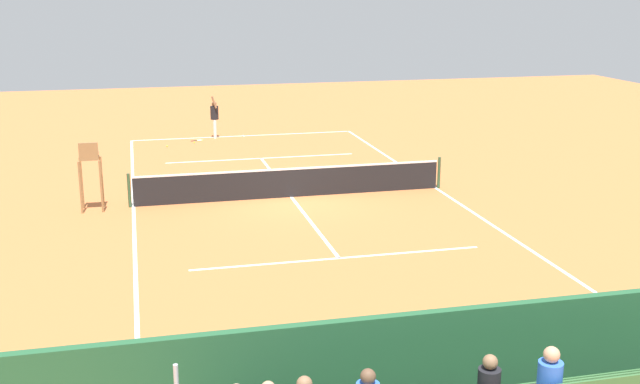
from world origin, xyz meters
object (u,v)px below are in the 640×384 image
courtside_bench (567,358)px  tennis_player (215,116)px  tennis_net (291,182)px  tennis_racket (199,140)px  tennis_ball_near (194,142)px  umpire_chair (90,169)px  tennis_ball_far (167,146)px

courtside_bench → tennis_player: size_ratio=0.93×
tennis_net → tennis_racket: tennis_net is taller
tennis_net → tennis_ball_near: (2.33, -9.82, -0.47)m
courtside_bench → umpire_chair: bearing=-57.9°
tennis_player → tennis_racket: size_ratio=3.29×
tennis_net → tennis_player: 10.90m
courtside_bench → tennis_racket: (4.14, -23.62, -0.54)m
tennis_racket → tennis_ball_near: bearing=64.1°
tennis_player → courtside_bench: bearing=98.0°
tennis_player → tennis_ball_near: bearing=43.9°
umpire_chair → tennis_ball_near: 10.74m
courtside_bench → tennis_ball_near: bearing=-79.2°
tennis_ball_near → tennis_ball_far: bearing=25.5°
tennis_net → tennis_ball_near: bearing=-76.6°
tennis_player → tennis_racket: bearing=30.9°
tennis_ball_far → tennis_player: bearing=-145.0°
tennis_net → tennis_ball_near: tennis_net is taller
tennis_net → courtside_bench: (-2.06, 13.27, 0.06)m
umpire_chair → tennis_ball_far: bearing=-105.9°
courtside_bench → tennis_ball_near: size_ratio=27.27×
umpire_chair → tennis_racket: 11.32m
tennis_ball_near → tennis_racket: bearing=-115.9°
courtside_bench → tennis_ball_near: 23.51m
umpire_chair → tennis_ball_far: 9.82m
tennis_racket → tennis_player: bearing=-149.1°
umpire_chair → tennis_racket: bearing=-111.5°
tennis_player → umpire_chair: bearing=65.9°
tennis_player → tennis_racket: 1.34m
tennis_racket → tennis_ball_far: (1.45, 1.09, 0.02)m
tennis_player → tennis_racket: tennis_player is taller
umpire_chair → tennis_ball_near: size_ratio=32.42×
tennis_net → tennis_ball_far: tennis_net is taller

